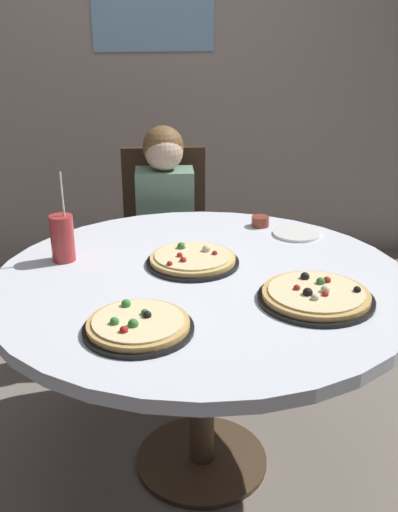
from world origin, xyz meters
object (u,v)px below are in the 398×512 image
Objects in this scene: diner_child at (166,260)px; chair_wooden at (165,237)px; dining_table at (202,299)px; pizza_veggie at (193,259)px; soda_cup at (62,238)px; pizza_pepperoni at (316,296)px; sauce_bowl at (260,221)px; plate_small at (297,234)px; pizza_cheese at (138,325)px.

chair_wooden is at bearing 83.64° from diner_child.
pizza_veggie is (-0.01, 0.10, 0.10)m from dining_table.
diner_child reaches higher than soda_cup.
pizza_pepperoni is 0.68m from sauce_bowl.
chair_wooden is 2.75× the size of pizza_pepperoni.
pizza_pepperoni is 0.57m from plate_small.
diner_child is at bearing 132.32° from plate_small.
pizza_cheese is 4.28× the size of sauce_bowl.
dining_table is 0.54m from plate_small.
dining_table is 0.52m from soda_cup.
soda_cup reaches higher than chair_wooden.
chair_wooden is 13.57× the size of sauce_bowl.
dining_table is 1.43× the size of chair_wooden.
dining_table is at bearing 140.94° from pizza_pepperoni.
soda_cup reaches higher than sauce_bowl.
chair_wooden is 0.82m from plate_small.
diner_child is 3.61× the size of pizza_cheese.
soda_cup is at bearing -126.79° from diner_child.
diner_child is 6.01× the size of plate_small.
soda_cup is (-0.43, 0.12, 0.06)m from pizza_veggie.
pizza_cheese is 0.92m from plate_small.
diner_child reaches higher than chair_wooden.
dining_table is at bearing 53.56° from pizza_cheese.
diner_child reaches higher than pizza_pepperoni.
pizza_pepperoni reaches higher than dining_table.
pizza_pepperoni is 1.12× the size of soda_cup.
chair_wooden is (0.01, 0.98, -0.14)m from dining_table.
plate_small is at bearing 43.46° from pizza_cheese.
sauce_bowl is (0.03, 0.68, 0.00)m from pizza_pepperoni.
pizza_veggie is 0.46m from pizza_pepperoni.
chair_wooden is 0.93m from soda_cup.
pizza_veggie is 0.48m from pizza_cheese.
pizza_pepperoni is (0.28, -1.22, 0.24)m from chair_wooden.
dining_table is 7.54× the size of plate_small.
soda_cup is at bearing 153.11° from dining_table.
soda_cup is at bearing 147.81° from pizza_pepperoni.
pizza_cheese is 0.94m from sauce_bowl.
dining_table is 0.55m from sauce_bowl.
pizza_veggie reaches higher than sauce_bowl.
plate_small is at bearing -47.68° from diner_child.
pizza_pepperoni is at bearing -103.89° from plate_small.
diner_child reaches higher than dining_table.
chair_wooden is at bearing 89.35° from dining_table.
pizza_cheese is 0.87× the size of pizza_pepperoni.
pizza_pepperoni is at bearing -76.87° from chair_wooden.
dining_table is 0.15m from pizza_veggie.
dining_table is 4.32× the size of pizza_veggie.
pizza_veggie reaches higher than pizza_cheese.
chair_wooden reaches higher than sauce_bowl.
plate_small is (0.42, -0.67, 0.22)m from chair_wooden.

